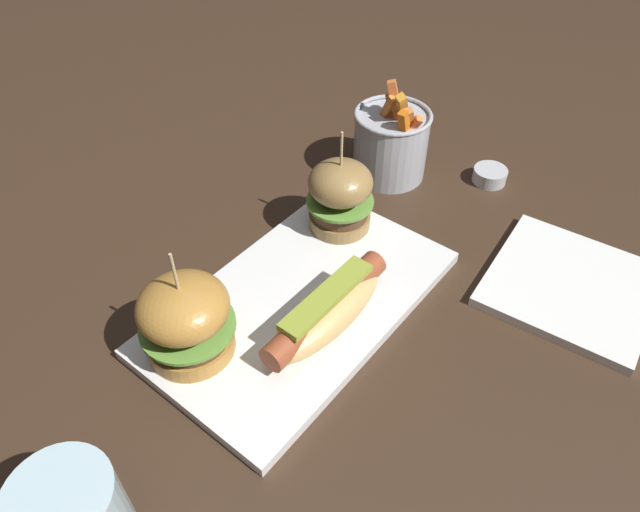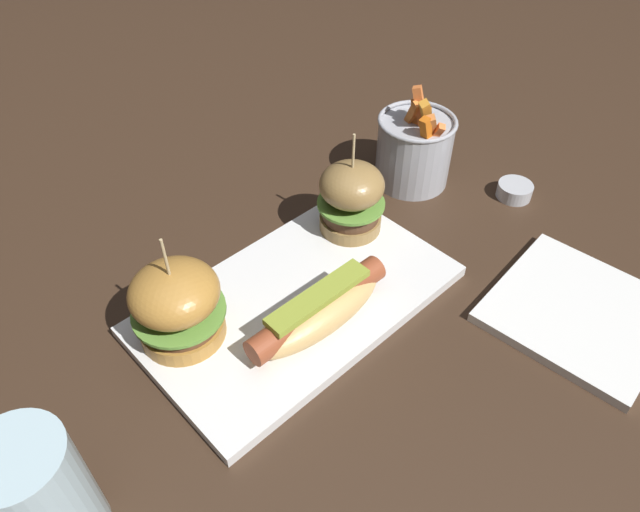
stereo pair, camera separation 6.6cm
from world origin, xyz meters
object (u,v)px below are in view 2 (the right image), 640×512
hot_dog (318,310)px  water_glass (41,496)px  slider_right (351,198)px  side_plate (579,312)px  platter_main (298,300)px  sauce_ramekin (515,190)px  slider_left (177,304)px  fries_bucket (414,149)px

hot_dog → water_glass: size_ratio=1.40×
slider_right → side_plate: (0.09, -0.28, -0.06)m
platter_main → water_glass: (-0.31, -0.05, 0.06)m
platter_main → sauce_ramekin: sauce_ramekin is taller
hot_dog → slider_right: size_ratio=1.30×
hot_dog → water_glass: water_glass is taller
platter_main → slider_left: size_ratio=2.64×
slider_left → slider_right: size_ratio=0.98×
fries_bucket → side_plate: size_ratio=0.82×
slider_right → water_glass: slider_right is taller
hot_dog → side_plate: hot_dog is taller
sauce_ramekin → side_plate: bearing=-128.2°
slider_right → fries_bucket: slider_right is taller
platter_main → fries_bucket: 0.29m
sauce_ramekin → slider_left: bearing=168.0°
platter_main → sauce_ramekin: (0.36, -0.06, 0.00)m
water_glass → sauce_ramekin: bearing=-0.4°
hot_dog → slider_right: slider_right is taller
slider_right → sauce_ramekin: size_ratio=2.86×
hot_dog → slider_left: (-0.11, 0.09, 0.02)m
side_plate → sauce_ramekin: bearing=51.8°
sauce_ramekin → platter_main: bearing=170.7°
fries_bucket → sauce_ramekin: bearing=-59.3°
fries_bucket → sauce_ramekin: size_ratio=3.05×
fries_bucket → hot_dog: bearing=-158.8°
fries_bucket → sauce_ramekin: fries_bucket is taller
hot_dog → fries_bucket: bearing=21.2°
slider_right → sauce_ramekin: bearing=-24.2°
slider_left → water_glass: 0.21m
slider_right → hot_dog: bearing=-147.5°
sauce_ramekin → side_plate: (-0.14, -0.17, -0.01)m
hot_dog → slider_left: bearing=141.8°
slider_left → platter_main: bearing=-19.5°
sauce_ramekin → slider_right: bearing=155.8°
hot_dog → side_plate: (0.23, -0.19, -0.03)m
platter_main → side_plate: (0.22, -0.23, -0.00)m
platter_main → slider_left: 0.14m
slider_right → sauce_ramekin: (0.23, -0.10, -0.05)m
fries_bucket → side_plate: 0.31m
water_glass → platter_main: bearing=9.8°
slider_left → fries_bucket: 0.41m
hot_dog → side_plate: 0.30m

